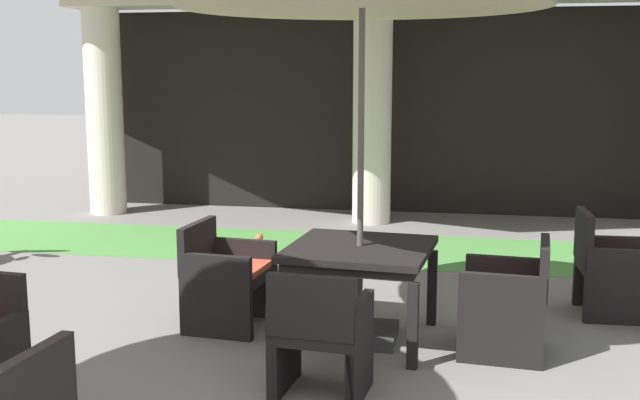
{
  "coord_description": "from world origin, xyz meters",
  "views": [
    {
      "loc": [
        1.15,
        -2.2,
        1.98
      ],
      "look_at": [
        0.15,
        3.22,
        1.05
      ],
      "focal_mm": 43.27,
      "sensor_mm": 36.0,
      "label": 1
    }
  ],
  "objects_px": {
    "patio_chair_mid_left_west": "(226,277)",
    "patio_chair_mid_right_west": "(610,268)",
    "patio_table_mid_left": "(360,258)",
    "patio_chair_mid_left_south": "(320,335)",
    "patio_chair_mid_left_east": "(508,298)",
    "terracotta_urn": "(259,256)"
  },
  "relations": [
    {
      "from": "patio_chair_mid_left_east",
      "to": "patio_chair_mid_right_west",
      "type": "distance_m",
      "value": 1.36
    },
    {
      "from": "patio_chair_mid_left_east",
      "to": "patio_chair_mid_right_west",
      "type": "xyz_separation_m",
      "value": [
        0.87,
        1.04,
        -0.01
      ]
    },
    {
      "from": "patio_chair_mid_left_east",
      "to": "patio_table_mid_left",
      "type": "bearing_deg",
      "value": 90.0
    },
    {
      "from": "patio_table_mid_left",
      "to": "patio_chair_mid_left_south",
      "type": "height_order",
      "value": "patio_chair_mid_left_south"
    },
    {
      "from": "patio_table_mid_left",
      "to": "patio_chair_mid_left_west",
      "type": "bearing_deg",
      "value": 174.5
    },
    {
      "from": "patio_chair_mid_left_west",
      "to": "patio_chair_mid_right_west",
      "type": "height_order",
      "value": "patio_chair_mid_right_west"
    },
    {
      "from": "patio_chair_mid_left_west",
      "to": "patio_chair_mid_right_west",
      "type": "xyz_separation_m",
      "value": [
        3.0,
        0.84,
        -0.01
      ]
    },
    {
      "from": "patio_chair_mid_left_east",
      "to": "patio_chair_mid_right_west",
      "type": "relative_size",
      "value": 0.96
    },
    {
      "from": "patio_table_mid_left",
      "to": "patio_chair_mid_right_west",
      "type": "relative_size",
      "value": 1.3
    },
    {
      "from": "patio_chair_mid_left_south",
      "to": "terracotta_urn",
      "type": "distance_m",
      "value": 3.06
    },
    {
      "from": "patio_chair_mid_left_east",
      "to": "patio_chair_mid_left_south",
      "type": "bearing_deg",
      "value": 134.96
    },
    {
      "from": "patio_table_mid_left",
      "to": "terracotta_urn",
      "type": "bearing_deg",
      "value": 124.96
    },
    {
      "from": "patio_chair_mid_left_west",
      "to": "patio_chair_mid_right_west",
      "type": "distance_m",
      "value": 3.11
    },
    {
      "from": "patio_chair_mid_left_south",
      "to": "patio_chair_mid_left_east",
      "type": "height_order",
      "value": "patio_chair_mid_left_east"
    },
    {
      "from": "patio_chair_mid_left_west",
      "to": "patio_table_mid_left",
      "type": "bearing_deg",
      "value": 90.0
    },
    {
      "from": "patio_table_mid_left",
      "to": "patio_chair_mid_right_west",
      "type": "bearing_deg",
      "value": 25.97
    },
    {
      "from": "patio_chair_mid_left_east",
      "to": "patio_chair_mid_right_west",
      "type": "bearing_deg",
      "value": -34.22
    },
    {
      "from": "patio_chair_mid_left_south",
      "to": "patio_chair_mid_left_east",
      "type": "bearing_deg",
      "value": 44.96
    },
    {
      "from": "patio_chair_mid_left_south",
      "to": "patio_chair_mid_right_west",
      "type": "relative_size",
      "value": 0.95
    },
    {
      "from": "patio_chair_mid_right_west",
      "to": "patio_chair_mid_left_west",
      "type": "bearing_deg",
      "value": -76.16
    },
    {
      "from": "patio_table_mid_left",
      "to": "terracotta_urn",
      "type": "distance_m",
      "value": 2.21
    },
    {
      "from": "patio_chair_mid_left_south",
      "to": "patio_chair_mid_right_west",
      "type": "height_order",
      "value": "patio_chair_mid_right_west"
    }
  ]
}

